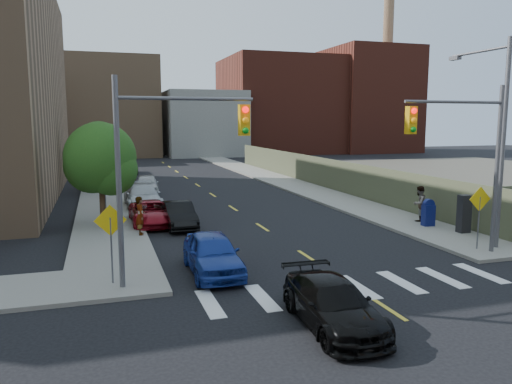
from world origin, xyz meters
TOP-DOWN VIEW (x-y plane):
  - ground at (0.00, 0.00)m, footprint 160.00×160.00m
  - sidewalk_nw at (-7.75, 41.50)m, footprint 3.50×73.00m
  - sidewalk_ne at (7.75, 41.50)m, footprint 3.50×73.00m
  - fence_north at (9.60, 28.00)m, footprint 0.12×44.00m
  - gravel_lot at (28.00, 30.00)m, footprint 36.00×42.00m
  - bg_bldg_midwest at (-6.00, 72.00)m, footprint 14.00×16.00m
  - bg_bldg_center at (8.00, 70.00)m, footprint 12.00×16.00m
  - bg_bldg_east at (22.00, 72.00)m, footprint 18.00×18.00m
  - bg_bldg_fareast at (38.00, 70.00)m, footprint 14.00×16.00m
  - smokestack at (42.00, 70.00)m, footprint 1.80×1.80m
  - signal_nw at (-5.98, 6.00)m, footprint 4.59×0.30m
  - signal_ne at (5.98, 6.00)m, footprint 4.59×0.30m
  - streetlight_ne at (8.20, 6.90)m, footprint 0.25×3.70m
  - warn_sign_nw at (-7.80, 6.50)m, footprint 1.06×0.06m
  - warn_sign_ne at (7.20, 6.50)m, footprint 1.06×0.06m
  - warn_sign_midwest at (-7.80, 20.00)m, footprint 1.06×0.06m
  - tree_west_near at (-8.00, 16.05)m, footprint 3.66×3.64m
  - tree_west_far at (-8.00, 31.05)m, footprint 3.66×3.64m
  - parked_car_blue at (-4.24, 7.00)m, footprint 1.87×4.46m
  - parked_car_black at (-4.20, 15.25)m, footprint 1.48×4.11m
  - parked_car_red at (-5.50, 16.41)m, footprint 2.21×4.68m
  - parked_car_silver at (-5.50, 21.85)m, footprint 2.23×5.28m
  - parked_car_white at (-4.68, 27.96)m, footprint 2.16×4.53m
  - parked_car_maroon at (-5.50, 38.02)m, footprint 1.55×4.06m
  - parked_car_grey at (-5.50, 43.25)m, footprint 2.51×5.34m
  - black_sedan at (-2.16, 1.31)m, footprint 1.96×4.50m
  - mailbox at (8.13, 11.11)m, footprint 0.61×0.48m
  - payphone at (8.81, 9.28)m, footprint 0.56×0.46m
  - pedestrian_west at (-6.30, 13.54)m, footprint 0.45×0.68m
  - pedestrian_east at (8.40, 12.29)m, footprint 1.13×1.01m

SIDE VIEW (x-z plane):
  - ground at x=0.00m, z-range 0.00..0.00m
  - gravel_lot at x=28.00m, z-range 0.00..0.06m
  - sidewalk_nw at x=-7.75m, z-range 0.00..0.15m
  - sidewalk_ne at x=7.75m, z-range 0.00..0.15m
  - black_sedan at x=-2.16m, z-range 0.00..1.29m
  - parked_car_red at x=-5.50m, z-range 0.00..1.29m
  - parked_car_maroon at x=-5.50m, z-range 0.00..1.32m
  - parked_car_black at x=-4.20m, z-range 0.00..1.35m
  - parked_car_grey at x=-5.50m, z-range 0.00..1.48m
  - parked_car_white at x=-4.68m, z-range 0.00..1.49m
  - parked_car_blue at x=-4.24m, z-range 0.00..1.51m
  - parked_car_silver at x=-5.50m, z-range 0.00..1.52m
  - mailbox at x=8.13m, z-range 0.13..1.54m
  - payphone at x=8.81m, z-range 0.15..2.00m
  - pedestrian_west at x=-6.30m, z-range 0.15..2.00m
  - pedestrian_east at x=8.40m, z-range 0.15..2.07m
  - fence_north at x=9.60m, z-range 0.00..2.50m
  - warn_sign_nw at x=-7.80m, z-range 0.58..3.41m
  - warn_sign_ne at x=7.20m, z-range 0.58..3.41m
  - warn_sign_midwest at x=-7.80m, z-range 0.58..3.41m
  - tree_west_near at x=-8.00m, z-range 0.72..6.24m
  - tree_west_far at x=-8.00m, z-range 0.72..6.24m
  - signal_nw at x=-5.98m, z-range 1.03..8.03m
  - signal_ne at x=5.98m, z-range 1.03..8.03m
  - bg_bldg_center at x=8.00m, z-range 0.00..10.00m
  - streetlight_ne at x=8.20m, z-range 0.72..9.72m
  - bg_bldg_midwest at x=-6.00m, z-range 0.00..15.00m
  - bg_bldg_east at x=22.00m, z-range 0.00..16.00m
  - bg_bldg_fareast at x=38.00m, z-range 0.00..18.00m
  - smokestack at x=42.00m, z-range 0.00..28.00m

